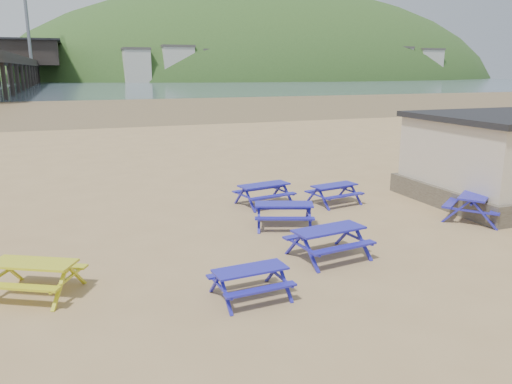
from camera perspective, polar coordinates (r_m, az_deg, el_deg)
name	(u,v)px	position (r m, az deg, el deg)	size (l,w,h in m)	color
ground	(265,239)	(14.28, 1.00, -5.35)	(400.00, 400.00, 0.00)	tan
wet_sand	(110,107)	(67.90, -16.33, 9.35)	(400.00, 400.00, 0.00)	brown
sea	(83,83)	(182.69, -19.17, 11.65)	(400.00, 400.00, 0.00)	#445561
picnic_table_blue_a	(284,215)	(15.25, 3.19, -2.65)	(2.14, 1.94, 0.74)	#241895
picnic_table_blue_b	(264,195)	(17.67, 0.93, -0.29)	(2.04, 1.76, 0.76)	#241895
picnic_table_blue_c	(334,194)	(18.06, 8.92, -0.25)	(1.88, 1.61, 0.70)	#241895
picnic_table_blue_d	(250,283)	(10.67, -0.65, -10.35)	(1.65, 1.37, 0.65)	#241895
picnic_table_blue_e	(329,243)	(12.92, 8.29, -5.77)	(2.05, 1.75, 0.78)	#241895
picnic_table_blue_f	(475,206)	(17.50, 23.77, -1.46)	(2.63, 2.56, 0.86)	#241895
picnic_table_yellow	(34,278)	(11.76, -23.99, -9.01)	(2.23, 2.08, 0.74)	#AEC31E
pier	(25,67)	(191.24, -24.89, 12.85)	(24.00, 220.00, 39.29)	black
headland_town	(266,98)	(260.58, 1.10, 10.65)	(264.00, 144.00, 108.00)	#2D4C1E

